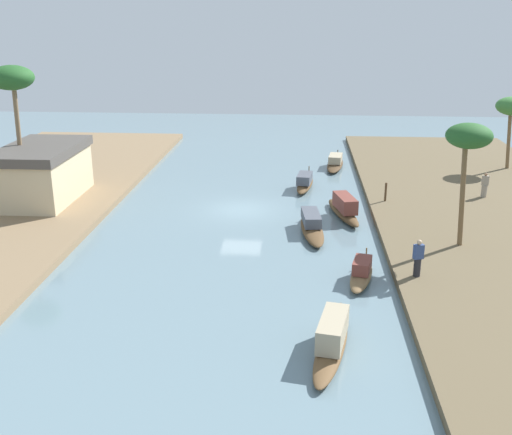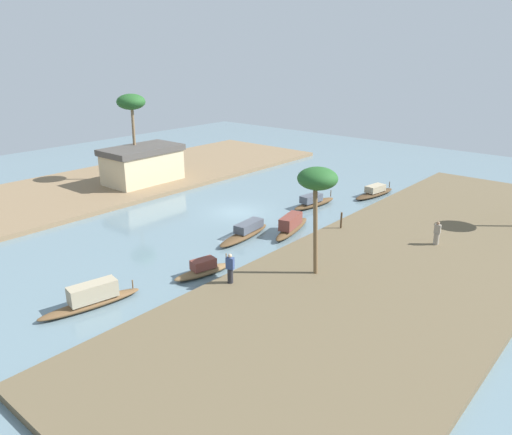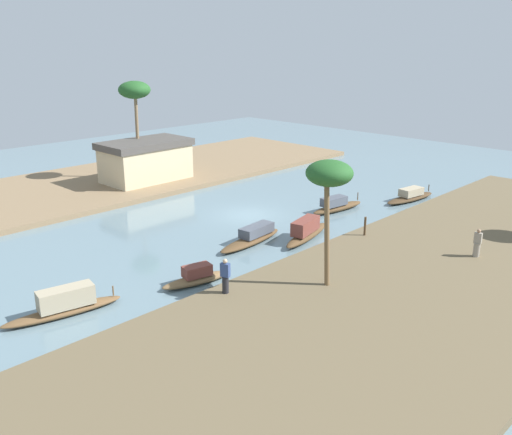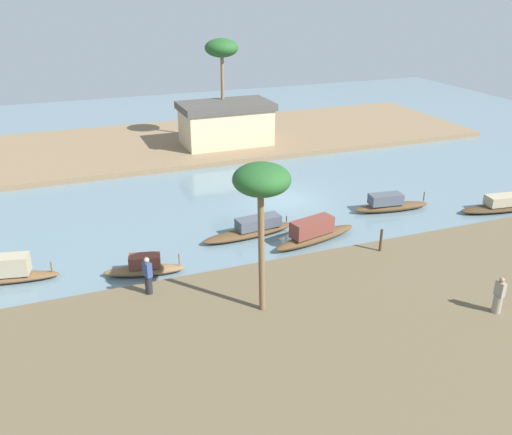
{
  "view_description": "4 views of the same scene",
  "coord_description": "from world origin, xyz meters",
  "px_view_note": "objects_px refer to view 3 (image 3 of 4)",
  "views": [
    {
      "loc": [
        -35.74,
        -3.54,
        11.56
      ],
      "look_at": [
        -3.74,
        -1.2,
        0.77
      ],
      "focal_mm": 42.61,
      "sensor_mm": 36.0,
      "label": 1
    },
    {
      "loc": [
        -28.04,
        -25.91,
        12.66
      ],
      "look_at": [
        -2.33,
        -4.01,
        1.03
      ],
      "focal_mm": 34.44,
      "sensor_mm": 36.0,
      "label": 2
    },
    {
      "loc": [
        -26.43,
        -26.78,
        11.83
      ],
      "look_at": [
        -1.85,
        -2.67,
        0.83
      ],
      "focal_mm": 38.86,
      "sensor_mm": 36.0,
      "label": 3
    },
    {
      "loc": [
        -13.22,
        -29.58,
        12.77
      ],
      "look_at": [
        -3.41,
        -3.89,
        0.86
      ],
      "focal_mm": 38.26,
      "sensor_mm": 36.0,
      "label": 4
    }
  ],
  "objects_px": {
    "person_by_mooring": "(225,277)",
    "riverside_building": "(146,160)",
    "sampan_with_tall_canopy": "(336,206)",
    "sampan_foreground": "(253,237)",
    "palm_tree_left_near": "(329,176)",
    "sampan_midstream": "(197,277)",
    "palm_tree_right_tall": "(135,92)",
    "mooring_post": "(365,226)",
    "sampan_with_red_awning": "(65,305)",
    "sampan_open_hull": "(410,196)",
    "person_on_near_bank": "(477,245)",
    "sampan_upstream_small": "(306,231)"
  },
  "relations": [
    {
      "from": "sampan_upstream_small",
      "to": "palm_tree_right_tall",
      "type": "height_order",
      "value": "palm_tree_right_tall"
    },
    {
      "from": "sampan_with_red_awning",
      "to": "riverside_building",
      "type": "bearing_deg",
      "value": 57.52
    },
    {
      "from": "sampan_with_red_awning",
      "to": "palm_tree_right_tall",
      "type": "xyz_separation_m",
      "value": [
        16.8,
        18.76,
        7.21
      ]
    },
    {
      "from": "sampan_midstream",
      "to": "sampan_with_red_awning",
      "type": "xyz_separation_m",
      "value": [
        -6.33,
        1.63,
        0.15
      ]
    },
    {
      "from": "sampan_foreground",
      "to": "sampan_open_hull",
      "type": "bearing_deg",
      "value": -13.52
    },
    {
      "from": "sampan_upstream_small",
      "to": "palm_tree_left_near",
      "type": "distance_m",
      "value": 9.15
    },
    {
      "from": "sampan_with_tall_canopy",
      "to": "palm_tree_right_tall",
      "type": "distance_m",
      "value": 19.88
    },
    {
      "from": "sampan_midstream",
      "to": "sampan_upstream_small",
      "type": "xyz_separation_m",
      "value": [
        9.04,
        0.24,
        0.18
      ]
    },
    {
      "from": "person_by_mooring",
      "to": "riverside_building",
      "type": "distance_m",
      "value": 23.92
    },
    {
      "from": "palm_tree_left_near",
      "to": "riverside_building",
      "type": "relative_size",
      "value": 0.83
    },
    {
      "from": "sampan_foreground",
      "to": "person_by_mooring",
      "type": "height_order",
      "value": "person_by_mooring"
    },
    {
      "from": "sampan_midstream",
      "to": "sampan_with_tall_canopy",
      "type": "distance_m",
      "value": 15.46
    },
    {
      "from": "palm_tree_right_tall",
      "to": "person_on_near_bank",
      "type": "bearing_deg",
      "value": -85.59
    },
    {
      "from": "sampan_upstream_small",
      "to": "palm_tree_right_tall",
      "type": "xyz_separation_m",
      "value": [
        1.42,
        20.15,
        7.18
      ]
    },
    {
      "from": "sampan_with_red_awning",
      "to": "person_on_near_bank",
      "type": "distance_m",
      "value": 21.8
    },
    {
      "from": "palm_tree_right_tall",
      "to": "mooring_post",
      "type": "bearing_deg",
      "value": -87.77
    },
    {
      "from": "palm_tree_right_tall",
      "to": "sampan_midstream",
      "type": "bearing_deg",
      "value": -117.17
    },
    {
      "from": "sampan_open_hull",
      "to": "sampan_with_tall_canopy",
      "type": "relative_size",
      "value": 1.1
    },
    {
      "from": "sampan_open_hull",
      "to": "person_by_mooring",
      "type": "bearing_deg",
      "value": -165.49
    },
    {
      "from": "sampan_with_tall_canopy",
      "to": "sampan_with_red_awning",
      "type": "bearing_deg",
      "value": -170.18
    },
    {
      "from": "sampan_with_red_awning",
      "to": "sampan_with_tall_canopy",
      "type": "relative_size",
      "value": 1.11
    },
    {
      "from": "sampan_with_tall_canopy",
      "to": "person_by_mooring",
      "type": "distance_m",
      "value": 16.26
    },
    {
      "from": "sampan_open_hull",
      "to": "sampan_with_tall_canopy",
      "type": "xyz_separation_m",
      "value": [
        -6.29,
        2.41,
        0.07
      ]
    },
    {
      "from": "sampan_open_hull",
      "to": "sampan_upstream_small",
      "type": "height_order",
      "value": "sampan_upstream_small"
    },
    {
      "from": "sampan_open_hull",
      "to": "palm_tree_left_near",
      "type": "distance_m",
      "value": 19.21
    },
    {
      "from": "sampan_with_red_awning",
      "to": "person_on_near_bank",
      "type": "bearing_deg",
      "value": -17.86
    },
    {
      "from": "sampan_upstream_small",
      "to": "sampan_with_tall_canopy",
      "type": "distance_m",
      "value": 6.62
    },
    {
      "from": "sampan_midstream",
      "to": "riverside_building",
      "type": "bearing_deg",
      "value": 74.18
    },
    {
      "from": "sampan_with_red_awning",
      "to": "person_on_near_bank",
      "type": "height_order",
      "value": "person_on_near_bank"
    },
    {
      "from": "sampan_foreground",
      "to": "palm_tree_left_near",
      "type": "distance_m",
      "value": 9.44
    },
    {
      "from": "sampan_with_red_awning",
      "to": "palm_tree_right_tall",
      "type": "bearing_deg",
      "value": 59.29
    },
    {
      "from": "sampan_with_tall_canopy",
      "to": "person_by_mooring",
      "type": "xyz_separation_m",
      "value": [
        -15.47,
        -4.95,
        0.78
      ]
    },
    {
      "from": "palm_tree_left_near",
      "to": "sampan_open_hull",
      "type": "bearing_deg",
      "value": 16.69
    },
    {
      "from": "riverside_building",
      "to": "mooring_post",
      "type": "bearing_deg",
      "value": -87.7
    },
    {
      "from": "sampan_with_tall_canopy",
      "to": "riverside_building",
      "type": "distance_m",
      "value": 17.35
    },
    {
      "from": "sampan_with_red_awning",
      "to": "person_by_mooring",
      "type": "distance_m",
      "value": 7.36
    },
    {
      "from": "sampan_midstream",
      "to": "sampan_with_red_awning",
      "type": "height_order",
      "value": "sampan_with_red_awning"
    },
    {
      "from": "sampan_midstream",
      "to": "sampan_upstream_small",
      "type": "height_order",
      "value": "sampan_upstream_small"
    },
    {
      "from": "sampan_midstream",
      "to": "sampan_foreground",
      "type": "bearing_deg",
      "value": 31.76
    },
    {
      "from": "sampan_foreground",
      "to": "mooring_post",
      "type": "bearing_deg",
      "value": -48.2
    },
    {
      "from": "person_on_near_bank",
      "to": "riverside_building",
      "type": "height_order",
      "value": "riverside_building"
    },
    {
      "from": "sampan_midstream",
      "to": "palm_tree_right_tall",
      "type": "relative_size",
      "value": 0.47
    },
    {
      "from": "sampan_midstream",
      "to": "sampan_with_tall_canopy",
      "type": "bearing_deg",
      "value": 21.9
    },
    {
      "from": "sampan_midstream",
      "to": "sampan_with_tall_canopy",
      "type": "height_order",
      "value": "sampan_with_tall_canopy"
    },
    {
      "from": "mooring_post",
      "to": "palm_tree_left_near",
      "type": "relative_size",
      "value": 0.19
    },
    {
      "from": "sampan_open_hull",
      "to": "person_on_near_bank",
      "type": "distance_m",
      "value": 12.65
    },
    {
      "from": "sampan_midstream",
      "to": "mooring_post",
      "type": "bearing_deg",
      "value": 0.11
    },
    {
      "from": "sampan_midstream",
      "to": "sampan_open_hull",
      "type": "bearing_deg",
      "value": 12.8
    },
    {
      "from": "sampan_midstream",
      "to": "person_by_mooring",
      "type": "xyz_separation_m",
      "value": [
        -0.22,
        -2.42,
        0.84
      ]
    },
    {
      "from": "sampan_foreground",
      "to": "riverside_building",
      "type": "distance_m",
      "value": 17.44
    }
  ]
}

